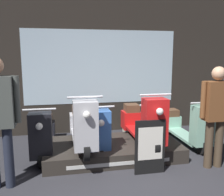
% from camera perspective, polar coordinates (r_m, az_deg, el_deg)
% --- Properties ---
extents(shop_wall_back, '(6.47, 0.09, 3.20)m').
position_cam_1_polar(shop_wall_back, '(5.93, -2.49, 7.57)').
color(shop_wall_back, '#28231E').
rests_on(shop_wall_back, ground_plane).
extents(display_platform, '(2.42, 1.21, 0.24)m').
position_cam_1_polar(display_platform, '(4.66, 0.07, -11.63)').
color(display_platform, '#2D2823').
rests_on(display_platform, ground_plane).
extents(scooter_display_left, '(0.51, 1.75, 0.99)m').
position_cam_1_polar(scooter_display_left, '(4.36, -6.78, -6.32)').
color(scooter_display_left, black).
rests_on(scooter_display_left, display_platform).
extents(scooter_display_right, '(0.51, 1.75, 0.99)m').
position_cam_1_polar(scooter_display_right, '(4.57, 6.99, -5.56)').
color(scooter_display_right, black).
rests_on(scooter_display_right, display_platform).
extents(scooter_backrow_0, '(0.51, 1.75, 0.99)m').
position_cam_1_polar(scooter_backrow_0, '(4.83, -15.38, -8.03)').
color(scooter_backrow_0, black).
rests_on(scooter_backrow_0, ground_plane).
extents(scooter_backrow_1, '(0.51, 1.75, 0.99)m').
position_cam_1_polar(scooter_backrow_1, '(4.85, -3.93, -7.60)').
color(scooter_backrow_1, black).
rests_on(scooter_backrow_1, ground_plane).
extents(scooter_backrow_2, '(0.51, 1.75, 0.99)m').
position_cam_1_polar(scooter_backrow_2, '(5.06, 6.95, -6.92)').
color(scooter_backrow_2, black).
rests_on(scooter_backrow_2, ground_plane).
extents(scooter_backrow_3, '(0.51, 1.75, 0.99)m').
position_cam_1_polar(scooter_backrow_3, '(5.44, 16.62, -6.10)').
color(scooter_backrow_3, black).
rests_on(scooter_backrow_3, ground_plane).
extents(person_right_browsing, '(0.56, 0.22, 1.65)m').
position_cam_1_polar(person_right_browsing, '(4.31, 22.72, -2.52)').
color(person_right_browsing, '#473828').
rests_on(person_right_browsing, ground_plane).
extents(price_sign_board, '(0.48, 0.04, 0.86)m').
position_cam_1_polar(price_sign_board, '(3.94, 8.67, -10.99)').
color(price_sign_board, black).
rests_on(price_sign_board, ground_plane).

